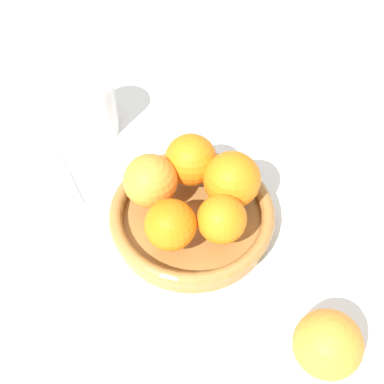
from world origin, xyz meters
TOP-DOWN VIEW (x-y plane):
  - ground_plane at (0.00, 0.00)m, footprint 4.00×4.00m
  - fruit_bowl at (0.00, 0.00)m, footprint 0.23×0.23m
  - orange_pile at (-0.00, -0.01)m, footprint 0.19×0.18m
  - stray_orange at (-0.15, 0.20)m, footprint 0.08×0.08m
  - drinking_glass at (0.15, -0.20)m, footprint 0.08×0.08m
  - napkin_folded at (0.23, -0.07)m, footprint 0.15×0.15m

SIDE VIEW (x-z plane):
  - ground_plane at x=0.00m, z-range 0.00..0.00m
  - napkin_folded at x=0.23m, z-range 0.00..0.01m
  - fruit_bowl at x=0.00m, z-range 0.00..0.04m
  - stray_orange at x=-0.15m, z-range 0.00..0.08m
  - drinking_glass at x=0.15m, z-range 0.00..0.10m
  - orange_pile at x=0.00m, z-range 0.04..0.11m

